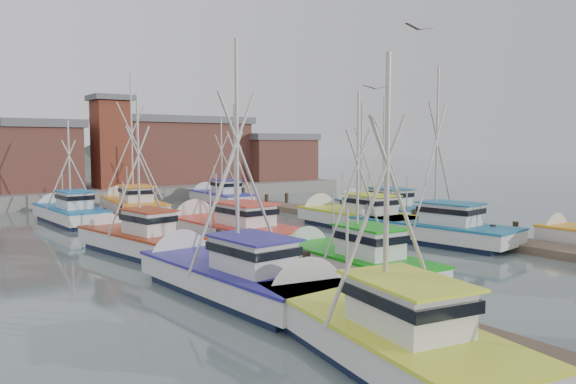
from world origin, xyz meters
TOP-DOWN VIEW (x-y plane):
  - ground at (0.00, 0.00)m, footprint 260.00×260.00m
  - dock_left at (-7.00, 4.04)m, footprint 2.30×46.00m
  - dock_right at (7.00, 4.04)m, footprint 2.30×46.00m
  - quay at (0.00, 37.00)m, footprint 44.00×16.00m
  - shed_left at (-11.00, 35.00)m, footprint 12.72×8.48m
  - shed_center at (6.00, 37.00)m, footprint 14.84×9.54m
  - shed_right at (17.00, 34.00)m, footprint 8.48×6.36m
  - lookout_tower at (-2.00, 33.00)m, footprint 3.60×3.60m
  - boat_2 at (-9.23, -8.78)m, footprint 4.28×9.60m
  - boat_4 at (-4.35, -2.46)m, footprint 3.20×8.34m
  - boat_5 at (4.63, 1.43)m, footprint 4.39×9.98m
  - boat_6 at (-9.37, -1.69)m, footprint 3.98×9.59m
  - boat_8 at (-4.04, 7.67)m, footprint 3.75×10.31m
  - boat_9 at (4.75, 7.20)m, footprint 3.59×9.78m
  - boat_10 at (-9.42, 7.43)m, footprint 3.83×8.48m
  - boat_11 at (9.39, 9.81)m, footprint 4.30×9.57m
  - boat_12 at (-4.11, 22.37)m, footprint 4.49×10.05m
  - boat_13 at (4.43, 24.23)m, footprint 3.33×8.78m
  - boat_14 at (-9.27, 20.22)m, footprint 3.19×8.84m
  - gull_near at (-1.67, -3.62)m, footprint 1.54×0.61m
  - gull_far at (2.71, 3.33)m, footprint 1.55×0.64m

SIDE VIEW (x-z plane):
  - ground at x=0.00m, z-range 0.00..0.00m
  - dock_left at x=-7.00m, z-range -0.54..0.96m
  - dock_right at x=7.00m, z-range -0.54..0.96m
  - quay at x=0.00m, z-range 0.00..1.20m
  - boat_4 at x=-4.35m, z-range -3.30..4.65m
  - boat_14 at x=-9.27m, z-range -3.10..4.46m
  - boat_8 at x=-4.04m, z-range -3.50..4.85m
  - boat_13 at x=4.43m, z-range -3.44..4.80m
  - boat_9 at x=4.75m, z-range -3.69..5.05m
  - boat_2 at x=-9.23m, z-range -3.47..4.83m
  - boat_10 at x=-9.42m, z-range -3.47..4.83m
  - boat_11 at x=9.39m, z-range -4.02..5.39m
  - boat_5 at x=4.63m, z-range -4.45..5.82m
  - boat_6 at x=-9.37m, z-range -4.16..5.53m
  - boat_12 at x=-4.11m, z-range -5.00..6.38m
  - shed_right at x=17.00m, z-range 1.24..6.44m
  - shed_left at x=-11.00m, z-range 1.24..7.44m
  - shed_center at x=6.00m, z-range 1.24..8.14m
  - lookout_tower at x=-2.00m, z-range 1.30..9.80m
  - gull_far at x=2.71m, z-range 8.23..8.47m
  - gull_near at x=-1.67m, z-range 9.75..9.99m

